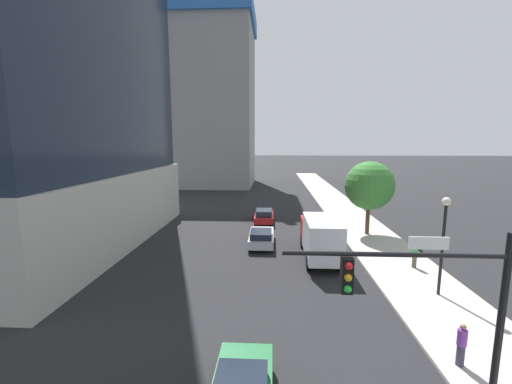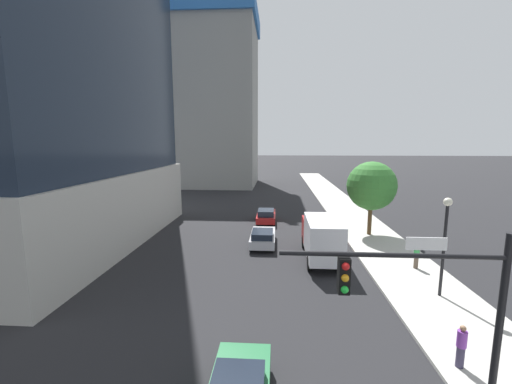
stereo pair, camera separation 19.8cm
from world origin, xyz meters
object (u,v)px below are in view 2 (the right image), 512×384
Objects in this scene: street_tree at (372,186)px; pedestrian_green_shirt at (416,256)px; construction_building at (218,93)px; street_lamp at (445,232)px; traffic_light_pole at (426,295)px; car_silver at (263,237)px; pedestrian_purple_shirt at (461,346)px; car_red at (266,216)px; box_truck at (322,236)px.

pedestrian_green_shirt is at bearing -83.93° from street_tree.
street_lamp is (20.11, -46.14, -13.92)m from construction_building.
car_silver is (-5.31, 16.44, -3.34)m from traffic_light_pole.
street_tree is 3.99× the size of pedestrian_purple_shirt.
car_silver is (-9.89, 8.30, -2.97)m from street_lamp.
street_tree is at bearing -60.36° from construction_building.
box_truck reaches higher than car_red.
pedestrian_green_shirt is (4.89, 11.97, -3.08)m from traffic_light_pole.
pedestrian_purple_shirt is at bearing -60.85° from car_silver.
street_lamp is at bearing 60.66° from traffic_light_pole.
street_tree is (-0.53, 11.72, 0.82)m from street_lamp.
pedestrian_purple_shirt is (7.84, -21.72, 0.24)m from car_red.
car_red is 23.10m from pedestrian_purple_shirt.
traffic_light_pole is at bearing -136.74° from pedestrian_purple_shirt.
construction_building reaches higher than traffic_light_pole.
street_lamp reaches higher than car_silver.
construction_building reaches higher than pedestrian_green_shirt.
construction_building is 6.05× the size of street_tree.
construction_building is 46.12m from box_truck.
pedestrian_green_shirt is (5.93, -1.49, -0.77)m from box_truck.
street_lamp is at bearing 70.44° from pedestrian_purple_shirt.
box_truck is 4.16× the size of pedestrian_green_shirt.
pedestrian_green_shirt reaches higher than car_silver.
traffic_light_pole is 0.93× the size of box_truck.
car_red is 0.69× the size of box_truck.
street_lamp is 0.78× the size of box_truck.
traffic_light_pole is 4.64m from pedestrian_purple_shirt.
traffic_light_pole is 13.29m from pedestrian_green_shirt.
street_lamp is 3.26× the size of pedestrian_green_shirt.
car_red is 2.88× the size of pedestrian_purple_shirt.
pedestrian_purple_shirt is (-1.52, -17.48, -3.52)m from street_tree.
pedestrian_green_shirt reaches higher than car_red.
construction_building is 8.52× the size of car_silver.
car_red is at bearing -71.30° from construction_building.
pedestrian_green_shirt is at bearing -23.65° from car_silver.
car_silver is (-9.36, -3.42, -3.79)m from street_tree.
street_lamp is at bearing -87.43° from street_tree.
box_truck is (-5.62, 5.32, -1.93)m from street_lamp.
street_lamp is (4.58, 8.14, -0.38)m from traffic_light_pole.
pedestrian_green_shirt is at bearing -14.06° from box_truck.
pedestrian_green_shirt reaches higher than pedestrian_purple_shirt.
construction_building is at bearing 105.97° from traffic_light_pole.
car_silver is (0.00, -7.66, -0.02)m from car_red.
car_silver is 2.83× the size of pedestrian_green_shirt.
construction_building is 8.39× the size of car_red.
pedestrian_green_shirt is at bearing -49.93° from car_red.
street_tree reaches higher than box_truck.
street_tree is 17.90m from pedestrian_purple_shirt.
car_red is 11.51m from box_truck.
pedestrian_purple_shirt is at bearing -94.97° from street_tree.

